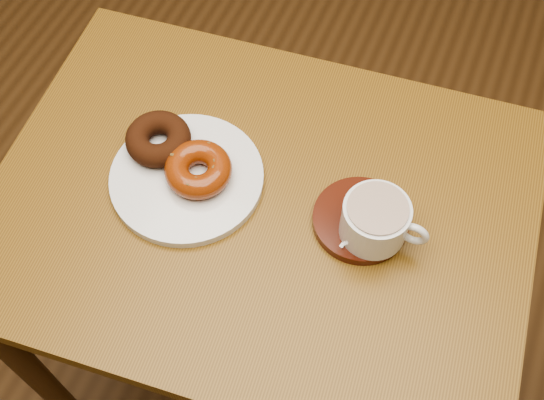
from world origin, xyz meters
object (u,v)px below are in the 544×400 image
at_px(cafe_table, 261,240).
at_px(saucer, 361,220).
at_px(coffee_cup, 376,220).
at_px(donut_plate, 187,178).

relative_size(cafe_table, saucer, 6.07).
bearing_deg(saucer, coffee_cup, -34.20).
bearing_deg(donut_plate, coffee_cup, 2.65).
relative_size(donut_plate, saucer, 1.65).
height_order(cafe_table, coffee_cup, coffee_cup).
bearing_deg(coffee_cup, cafe_table, -174.79).
distance_m(donut_plate, saucer, 0.27).
xyz_separation_m(donut_plate, saucer, (0.27, 0.03, 0.00)).
bearing_deg(saucer, cafe_table, -170.77).
height_order(donut_plate, coffee_cup, coffee_cup).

